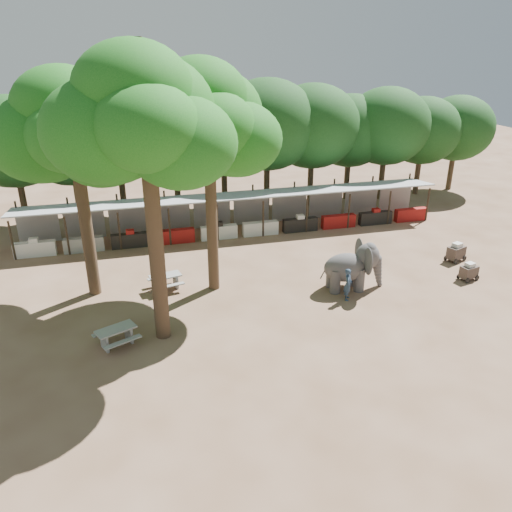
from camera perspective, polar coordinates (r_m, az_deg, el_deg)
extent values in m
plane|color=brown|center=(21.93, 5.98, -9.56)|extent=(100.00, 100.00, 0.00)
cube|color=#A1A3A9|center=(33.22, -2.34, 6.90)|extent=(28.00, 2.99, 0.39)
cylinder|color=#2D2319|center=(32.14, -24.22, 1.79)|extent=(0.12, 0.12, 2.40)
cylinder|color=#2D2319|center=(34.59, -23.69, 3.68)|extent=(0.12, 0.12, 2.80)
cube|color=silver|center=(32.62, -23.95, 0.72)|extent=(2.38, 0.50, 0.90)
cube|color=gray|center=(34.67, -23.59, 3.03)|extent=(2.52, 0.12, 2.00)
cylinder|color=#2D2319|center=(31.76, -19.27, 2.33)|extent=(0.12, 0.12, 2.40)
cylinder|color=#2D2319|center=(34.24, -19.08, 4.19)|extent=(0.12, 0.12, 2.80)
cube|color=gray|center=(32.25, -19.07, 1.24)|extent=(2.38, 0.50, 0.90)
cube|color=gray|center=(34.32, -19.00, 3.54)|extent=(2.52, 0.12, 2.00)
cylinder|color=#2D2319|center=(31.63, -14.23, 2.85)|extent=(0.12, 0.12, 2.40)
cylinder|color=#2D2319|center=(34.12, -14.40, 4.69)|extent=(0.12, 0.12, 2.80)
cube|color=black|center=(32.12, -14.11, 1.75)|extent=(2.38, 0.50, 0.90)
cube|color=gray|center=(34.20, -14.33, 4.03)|extent=(2.52, 0.12, 2.00)
cylinder|color=#2D2319|center=(31.74, -9.19, 3.36)|extent=(0.12, 0.12, 2.40)
cylinder|color=#2D2319|center=(34.22, -9.72, 5.15)|extent=(0.12, 0.12, 2.80)
cube|color=maroon|center=(32.23, -9.15, 2.25)|extent=(2.38, 0.50, 0.90)
cube|color=gray|center=(34.30, -9.66, 4.49)|extent=(2.52, 0.12, 2.00)
cylinder|color=#2D2319|center=(32.10, -4.21, 3.83)|extent=(0.12, 0.12, 2.40)
cylinder|color=#2D2319|center=(34.56, -5.08, 5.57)|extent=(0.12, 0.12, 2.80)
cube|color=silver|center=(32.58, -4.26, 2.72)|extent=(2.38, 0.50, 0.90)
cube|color=gray|center=(34.63, -5.04, 4.92)|extent=(2.52, 0.12, 2.00)
cylinder|color=#2D2319|center=(32.69, 0.62, 4.25)|extent=(0.12, 0.12, 2.40)
cylinder|color=#2D2319|center=(35.11, -0.56, 5.95)|extent=(0.12, 0.12, 2.80)
cube|color=silver|center=(33.17, 0.50, 3.17)|extent=(2.38, 0.50, 0.90)
cube|color=gray|center=(35.19, -0.54, 5.30)|extent=(2.52, 0.12, 2.00)
cylinder|color=#2D2319|center=(33.51, 5.25, 4.64)|extent=(0.12, 0.12, 2.40)
cylinder|color=#2D2319|center=(35.87, 3.80, 6.28)|extent=(0.12, 0.12, 2.80)
cube|color=black|center=(33.98, 5.07, 3.57)|extent=(2.38, 0.50, 0.90)
cube|color=gray|center=(35.95, 3.81, 5.65)|extent=(2.52, 0.12, 2.00)
cylinder|color=#2D2319|center=(34.54, 9.65, 4.97)|extent=(0.12, 0.12, 2.40)
cylinder|color=#2D2319|center=(36.84, 7.97, 6.56)|extent=(0.12, 0.12, 2.80)
cube|color=maroon|center=(34.99, 9.40, 3.93)|extent=(2.38, 0.50, 0.90)
cube|color=gray|center=(36.91, 7.96, 5.94)|extent=(2.52, 0.12, 2.00)
cylinder|color=#2D2319|center=(35.76, 13.76, 5.26)|extent=(0.12, 0.12, 2.40)
cylinder|color=#2D2319|center=(37.98, 11.90, 6.79)|extent=(0.12, 0.12, 2.80)
cube|color=black|center=(36.19, 13.47, 4.25)|extent=(2.38, 0.50, 0.90)
cube|color=gray|center=(38.05, 11.88, 6.19)|extent=(2.52, 0.12, 2.00)
cylinder|color=#2D2319|center=(37.15, 17.59, 5.50)|extent=(0.12, 0.12, 2.40)
cylinder|color=#2D2319|center=(39.29, 15.59, 6.98)|extent=(0.12, 0.12, 2.80)
cube|color=maroon|center=(37.57, 17.26, 4.53)|extent=(2.38, 0.50, 0.90)
cube|color=gray|center=(39.36, 15.57, 6.40)|extent=(2.52, 0.12, 2.00)
cylinder|color=#332316|center=(25.28, -19.12, 5.31)|extent=(0.60, 0.60, 9.20)
cone|color=#332316|center=(24.37, -20.57, 15.63)|extent=(0.57, 0.57, 2.88)
ellipsoid|color=#105413|center=(25.01, -23.31, 12.17)|extent=(4.80, 4.80, 3.94)
ellipsoid|color=#105413|center=(23.96, -17.18, 11.62)|extent=(4.20, 4.20, 3.44)
ellipsoid|color=#105413|center=(25.54, -19.68, 14.26)|extent=(5.20, 5.20, 4.26)
ellipsoid|color=#105413|center=(23.23, -20.43, 12.63)|extent=(3.80, 3.80, 3.12)
ellipsoid|color=#105413|center=(24.59, -21.26, 15.64)|extent=(4.40, 4.40, 3.61)
cylinder|color=#332316|center=(20.27, -11.58, 3.65)|extent=(0.64, 0.64, 10.40)
cone|color=#332316|center=(19.21, -12.88, 18.41)|extent=(0.61, 0.61, 3.25)
ellipsoid|color=#105413|center=(19.67, -16.69, 13.54)|extent=(4.80, 4.80, 3.94)
ellipsoid|color=#105413|center=(18.96, -8.54, 12.67)|extent=(4.20, 4.20, 3.44)
ellipsoid|color=#105413|center=(20.40, -12.22, 16.00)|extent=(5.20, 5.20, 4.26)
ellipsoid|color=#105413|center=(18.06, -12.29, 14.15)|extent=(3.80, 3.80, 3.12)
ellipsoid|color=#105413|center=(19.41, -13.79, 17.90)|extent=(4.40, 4.40, 3.61)
cylinder|color=#332316|center=(24.49, -5.16, 6.45)|extent=(0.56, 0.56, 9.60)
cone|color=#332316|center=(23.56, -5.60, 17.69)|extent=(0.53, 0.53, 3.00)
ellipsoid|color=#105413|center=(23.85, -9.00, 14.10)|extent=(4.80, 4.80, 3.94)
ellipsoid|color=#105413|center=(23.46, -2.20, 13.22)|extent=(4.20, 4.20, 3.44)
ellipsoid|color=#105413|center=(24.77, -5.49, 16.01)|extent=(5.20, 5.20, 4.26)
ellipsoid|color=#105413|center=(22.43, -4.90, 14.51)|extent=(3.80, 3.80, 3.12)
ellipsoid|color=#105413|center=(23.72, -6.43, 17.60)|extent=(4.40, 4.40, 3.61)
cylinder|color=#332316|center=(38.03, -24.22, 5.99)|extent=(0.44, 0.44, 3.74)
ellipsoid|color=black|center=(37.24, -25.15, 11.35)|extent=(6.46, 5.95, 5.61)
cylinder|color=#332316|center=(37.61, -19.21, 6.58)|extent=(0.44, 0.44, 3.74)
ellipsoid|color=black|center=(36.81, -19.97, 12.02)|extent=(6.46, 5.95, 5.61)
cylinder|color=#332316|center=(37.48, -14.12, 7.12)|extent=(0.44, 0.44, 3.74)
ellipsoid|color=black|center=(36.68, -14.68, 12.60)|extent=(6.46, 5.95, 5.61)
cylinder|color=#332316|center=(37.65, -9.02, 7.61)|extent=(0.44, 0.44, 3.74)
ellipsoid|color=black|center=(36.85, -9.38, 13.08)|extent=(6.46, 5.95, 5.61)
cylinder|color=#332316|center=(38.11, -4.00, 8.03)|extent=(0.44, 0.44, 3.74)
ellipsoid|color=black|center=(37.32, -4.16, 13.45)|extent=(6.46, 5.95, 5.61)
cylinder|color=#332316|center=(38.85, 0.88, 8.38)|extent=(0.44, 0.44, 3.74)
ellipsoid|color=black|center=(38.08, 0.91, 13.70)|extent=(6.46, 5.95, 5.61)
cylinder|color=#332316|center=(39.86, 5.55, 8.65)|extent=(0.44, 0.44, 3.74)
ellipsoid|color=black|center=(39.10, 5.76, 13.84)|extent=(6.46, 5.95, 5.61)
cylinder|color=#332316|center=(41.11, 9.97, 8.86)|extent=(0.44, 0.44, 3.74)
ellipsoid|color=black|center=(40.38, 10.33, 13.89)|extent=(6.46, 5.95, 5.61)
cylinder|color=#332316|center=(42.59, 14.11, 9.01)|extent=(0.44, 0.44, 3.74)
ellipsoid|color=black|center=(41.88, 14.60, 13.86)|extent=(6.46, 5.95, 5.61)
cylinder|color=#332316|center=(44.27, 17.96, 9.11)|extent=(0.44, 0.44, 3.74)
ellipsoid|color=black|center=(43.59, 18.56, 13.76)|extent=(6.46, 5.95, 5.61)
cylinder|color=#332316|center=(46.13, 21.51, 9.17)|extent=(0.44, 0.44, 3.74)
ellipsoid|color=black|center=(45.48, 22.19, 13.62)|extent=(6.46, 5.95, 5.61)
ellipsoid|color=#3E3B3C|center=(25.98, 10.25, -1.29)|extent=(2.45, 1.60, 1.50)
cylinder|color=#3E3B3C|center=(25.73, 9.06, -2.88)|extent=(0.59, 0.59, 1.26)
cylinder|color=#3E3B3C|center=(26.34, 8.60, -2.21)|extent=(0.59, 0.59, 1.26)
cylinder|color=#3E3B3C|center=(26.13, 11.73, -2.67)|extent=(0.59, 0.59, 1.26)
cylinder|color=#3E3B3C|center=(26.73, 11.22, -2.02)|extent=(0.59, 0.59, 1.26)
ellipsoid|color=#3E3B3C|center=(26.14, 12.62, -0.06)|extent=(1.39, 1.17, 1.39)
ellipsoid|color=#3E3B3C|center=(25.47, 12.70, -0.61)|extent=(0.34, 1.16, 1.43)
ellipsoid|color=#3E3B3C|center=(26.63, 11.69, 0.55)|extent=(0.34, 1.16, 1.43)
cone|color=#3E3B3C|center=(26.76, 13.79, -1.86)|extent=(0.63, 0.63, 1.57)
imported|color=#26384C|center=(25.09, 10.47, -3.20)|extent=(0.63, 0.72, 1.66)
cube|color=gray|center=(21.90, -15.74, -8.06)|extent=(1.80, 1.35, 0.07)
cube|color=gray|center=(21.94, -16.93, -9.37)|extent=(0.36, 0.64, 0.76)
cube|color=gray|center=(22.27, -14.35, -8.53)|extent=(0.36, 0.64, 0.76)
cube|color=gray|center=(21.59, -14.99, -9.47)|extent=(1.60, 0.91, 0.05)
cube|color=gray|center=(22.54, -16.28, -8.12)|extent=(1.60, 0.91, 0.05)
cube|color=gray|center=(26.12, -10.33, -2.24)|extent=(1.72, 1.07, 0.06)
cube|color=gray|center=(26.16, -11.39, -3.24)|extent=(0.24, 0.65, 0.75)
cube|color=gray|center=(26.42, -9.17, -2.79)|extent=(0.24, 0.65, 0.75)
cube|color=gray|center=(25.75, -9.89, -3.38)|extent=(1.62, 0.60, 0.05)
cube|color=gray|center=(26.77, -10.66, -2.37)|extent=(1.62, 0.60, 0.05)
cube|color=#362A24|center=(29.22, 23.15, -1.67)|extent=(1.01, 0.73, 0.64)
cylinder|color=black|center=(28.91, 23.02, -2.61)|extent=(0.28, 0.11, 0.27)
cylinder|color=black|center=(29.45, 23.96, -2.31)|extent=(0.28, 0.11, 0.27)
cylinder|color=black|center=(29.25, 22.15, -2.16)|extent=(0.28, 0.11, 0.27)
cylinder|color=black|center=(29.78, 23.08, -1.87)|extent=(0.28, 0.11, 0.27)
cube|color=silver|center=(29.06, 23.28, -0.93)|extent=(0.53, 0.46, 0.23)
cube|color=#362A24|center=(31.43, 21.90, 0.38)|extent=(1.19, 0.94, 0.73)
cylinder|color=black|center=(31.06, 21.88, -0.61)|extent=(0.31, 0.17, 0.31)
cylinder|color=black|center=(31.73, 22.73, -0.26)|extent=(0.31, 0.17, 0.31)
cylinder|color=black|center=(31.40, 20.86, -0.20)|extent=(0.31, 0.17, 0.31)
cylinder|color=black|center=(32.06, 21.72, 0.14)|extent=(0.31, 0.17, 0.31)
cube|color=silver|center=(31.26, 22.02, 1.17)|extent=(0.63, 0.57, 0.26)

